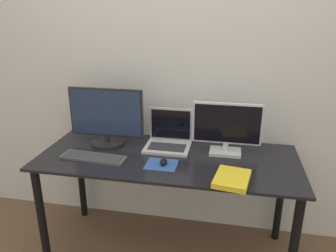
# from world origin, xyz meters

# --- Properties ---
(wall_back) EXTENTS (7.00, 0.05, 2.50)m
(wall_back) POSITION_xyz_m (0.00, 0.76, 1.25)
(wall_back) COLOR silver
(wall_back) RESTS_ON ground_plane
(desk) EXTENTS (1.68, 0.70, 0.75)m
(desk) POSITION_xyz_m (0.00, 0.35, 0.64)
(desk) COLOR black
(desk) RESTS_ON ground_plane
(monitor_left) EXTENTS (0.52, 0.24, 0.40)m
(monitor_left) POSITION_xyz_m (-0.46, 0.47, 0.95)
(monitor_left) COLOR black
(monitor_left) RESTS_ON desk
(monitor_right) EXTENTS (0.44, 0.14, 0.34)m
(monitor_right) POSITION_xyz_m (0.37, 0.47, 0.93)
(monitor_right) COLOR silver
(monitor_right) RESTS_ON desk
(laptop) EXTENTS (0.31, 0.25, 0.25)m
(laptop) POSITION_xyz_m (-0.03, 0.52, 0.82)
(laptop) COLOR silver
(laptop) RESTS_ON desk
(keyboard) EXTENTS (0.43, 0.16, 0.02)m
(keyboard) POSITION_xyz_m (-0.46, 0.22, 0.76)
(keyboard) COLOR #4C4C51
(keyboard) RESTS_ON desk
(mousepad) EXTENTS (0.19, 0.17, 0.00)m
(mousepad) POSITION_xyz_m (-0.01, 0.22, 0.76)
(mousepad) COLOR #2D519E
(mousepad) RESTS_ON desk
(mouse) EXTENTS (0.04, 0.07, 0.03)m
(mouse) POSITION_xyz_m (0.00, 0.22, 0.78)
(mouse) COLOR black
(mouse) RESTS_ON mousepad
(book) EXTENTS (0.22, 0.27, 0.03)m
(book) POSITION_xyz_m (0.42, 0.10, 0.77)
(book) COLOR yellow
(book) RESTS_ON desk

